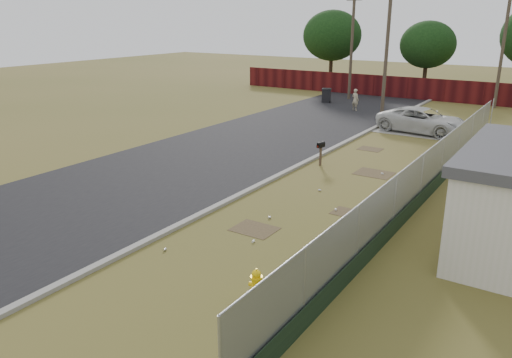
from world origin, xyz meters
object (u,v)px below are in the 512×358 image
Objects in this scene: trash_bin at (326,95)px; mailbox at (321,147)px; pickup_truck at (423,121)px; fire_hydrant at (256,286)px; pedestrian at (355,100)px.

mailbox is at bearing -65.42° from trash_bin.
pickup_truck is 11.92m from trash_bin.
trash_bin is at bearing 112.24° from fire_hydrant.
mailbox is 18.24m from trash_bin.
fire_hydrant is 12.04m from mailbox.
pickup_truck is (-1.80, 20.97, 0.34)m from fire_hydrant.
fire_hydrant is 21.05m from pickup_truck.
trash_bin is at bearing -14.72° from pedestrian.
pedestrian reaches higher than fire_hydrant.
pedestrian is at bearing -32.88° from trash_bin.
pickup_truck is 4.72× the size of trash_bin.
mailbox is at bearing 174.63° from pickup_truck.
pedestrian is at bearing 59.20° from pickup_truck.
mailbox is at bearing 108.69° from fire_hydrant.
fire_hydrant is 0.16× the size of pickup_truck.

